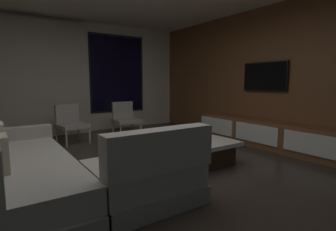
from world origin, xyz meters
TOP-DOWN VIEW (x-y plane):
  - floor at (0.00, 0.00)m, footprint 9.20×9.20m
  - back_wall_with_window at (-0.06, 3.62)m, footprint 6.60×0.30m
  - media_wall at (3.06, 0.00)m, footprint 0.12×7.80m
  - sectional_couch at (-0.99, -0.05)m, footprint 1.98×2.50m
  - coffee_table at (0.99, 0.13)m, footprint 1.16×1.16m
  - book_stack_on_coffee_table at (1.05, -0.05)m, footprint 0.26×0.17m
  - accent_chair_near_window at (1.02, 2.55)m, footprint 0.57×0.59m
  - accent_chair_by_curtain at (-0.19, 2.55)m, footprint 0.63×0.64m
  - media_console at (2.77, 0.05)m, footprint 0.46×3.10m
  - mounted_tv at (2.95, 0.25)m, footprint 0.05×0.97m

SIDE VIEW (x-z plane):
  - floor at x=0.00m, z-range 0.00..0.00m
  - coffee_table at x=0.99m, z-range 0.01..0.37m
  - media_console at x=2.77m, z-range -0.01..0.51m
  - sectional_couch at x=-0.99m, z-range -0.12..0.70m
  - book_stack_on_coffee_table at x=1.05m, z-range 0.36..0.46m
  - accent_chair_near_window at x=1.02m, z-range 0.04..0.82m
  - accent_chair_by_curtain at x=-0.19m, z-range 0.04..0.82m
  - back_wall_with_window at x=-0.06m, z-range -0.01..2.69m
  - media_wall at x=3.06m, z-range 0.00..2.70m
  - mounted_tv at x=2.95m, z-range 1.07..1.63m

